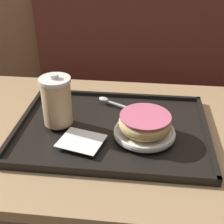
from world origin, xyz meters
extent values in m
cube|color=brown|center=(0.05, 0.84, 0.23)|extent=(1.15, 0.44, 0.45)
cube|color=brown|center=(0.05, 1.02, 0.73)|extent=(1.15, 0.08, 0.55)
cube|color=tan|center=(0.00, 0.00, 0.74)|extent=(0.92, 0.65, 0.03)
cylinder|color=#333338|center=(0.00, 0.00, 0.36)|extent=(0.08, 0.08, 0.73)
cube|color=black|center=(0.03, -0.01, 0.76)|extent=(0.54, 0.39, 0.01)
cube|color=black|center=(0.03, -0.20, 0.77)|extent=(0.54, 0.01, 0.01)
cube|color=black|center=(0.03, 0.18, 0.77)|extent=(0.54, 0.01, 0.01)
cube|color=black|center=(-0.23, -0.01, 0.77)|extent=(0.01, 0.39, 0.01)
cube|color=black|center=(0.29, -0.01, 0.77)|extent=(0.01, 0.39, 0.01)
cube|color=white|center=(-0.04, -0.10, 0.78)|extent=(0.13, 0.12, 0.00)
cylinder|color=#E0B784|center=(-0.12, -0.01, 0.84)|extent=(0.08, 0.08, 0.13)
cylinder|color=white|center=(-0.12, -0.01, 0.91)|extent=(0.09, 0.09, 0.01)
cylinder|color=white|center=(-0.12, -0.01, 0.92)|extent=(0.02, 0.02, 0.01)
cylinder|color=white|center=(0.12, -0.05, 0.78)|extent=(0.17, 0.17, 0.01)
torus|color=white|center=(0.12, -0.05, 0.79)|extent=(0.16, 0.16, 0.01)
torus|color=#DBB270|center=(0.12, -0.05, 0.82)|extent=(0.14, 0.14, 0.04)
cylinder|color=#DB6684|center=(0.12, -0.05, 0.84)|extent=(0.14, 0.14, 0.00)
ellipsoid|color=silver|center=(-0.01, 0.13, 0.79)|extent=(0.04, 0.04, 0.01)
cube|color=silver|center=(0.05, 0.10, 0.78)|extent=(0.09, 0.05, 0.00)
camera|label=1|loc=(0.11, -0.74, 1.26)|focal=50.00mm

